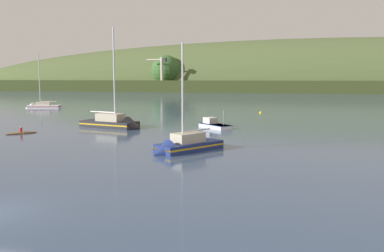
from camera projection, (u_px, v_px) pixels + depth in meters
The scene contains 9 objects.
far_shoreline_hill at pixel (319, 91), 202.04m from camera, with size 541.73×65.47×52.99m.
dockside_crane at pixel (162, 76), 190.39m from camera, with size 9.98×3.33×16.42m.
sailboat_near_mooring at pixel (40, 107), 89.17m from camera, with size 8.08×4.58×13.39m.
sailboat_far_left at pixel (116, 125), 54.13m from camera, with size 9.44×4.84×14.62m.
sailboat_outer_reach at pixel (183, 149), 36.83m from camera, with size 6.16×7.48×10.98m.
fishing_boat_moored at pixel (212, 126), 54.25m from camera, with size 5.23×4.96×3.23m.
canoe_with_paddler at pixel (21, 133), 48.48m from camera, with size 2.90×3.23×1.02m.
mooring_buoy_foreground at pixel (100, 115), 73.21m from camera, with size 0.44×0.44×0.52m.
mooring_buoy_off_fishing_boat at pixel (261, 113), 77.27m from camera, with size 0.59×0.59×0.67m.
Camera 1 is at (14.36, -16.21, 6.71)m, focal length 37.53 mm.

